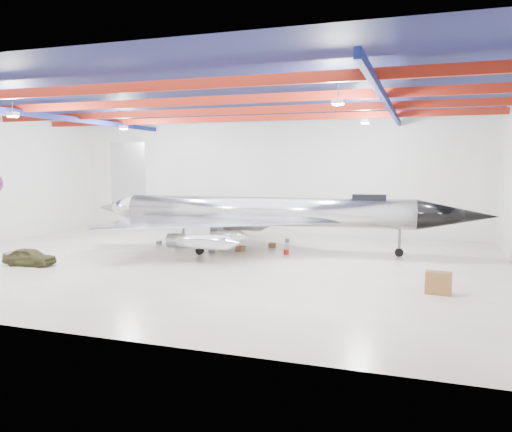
% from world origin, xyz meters
% --- Properties ---
extents(floor, '(40.00, 40.00, 0.00)m').
position_xyz_m(floor, '(0.00, 0.00, 0.00)').
color(floor, '#B7A992').
rests_on(floor, ground).
extents(wall_back, '(40.00, 0.00, 40.00)m').
position_xyz_m(wall_back, '(0.00, 15.00, 5.50)').
color(wall_back, silver).
rests_on(wall_back, floor).
extents(ceiling, '(40.00, 40.00, 0.00)m').
position_xyz_m(ceiling, '(0.00, 0.00, 11.00)').
color(ceiling, '#0A0F38').
rests_on(ceiling, wall_back).
extents(ceiling_structure, '(39.50, 29.50, 1.08)m').
position_xyz_m(ceiling_structure, '(0.00, 0.00, 10.32)').
color(ceiling_structure, maroon).
rests_on(ceiling_structure, ceiling).
extents(jet_aircraft, '(30.66, 18.75, 8.35)m').
position_xyz_m(jet_aircraft, '(2.76, 5.25, 2.74)').
color(jet_aircraft, silver).
rests_on(jet_aircraft, floor).
extents(jeep, '(3.54, 1.74, 1.16)m').
position_xyz_m(jeep, '(-10.28, -4.89, 0.58)').
color(jeep, '#3B3B1D').
rests_on(jeep, floor).
extents(desk, '(1.34, 0.78, 1.17)m').
position_xyz_m(desk, '(15.00, -4.06, 0.59)').
color(desk, brown).
rests_on(desk, floor).
extents(crate_ply, '(0.60, 0.52, 0.36)m').
position_xyz_m(crate_ply, '(-4.76, 5.57, 0.18)').
color(crate_ply, olive).
rests_on(crate_ply, floor).
extents(toolbox_red, '(0.54, 0.45, 0.35)m').
position_xyz_m(toolbox_red, '(-4.65, 6.92, 0.18)').
color(toolbox_red, maroon).
rests_on(toolbox_red, floor).
extents(engine_drum, '(0.49, 0.49, 0.44)m').
position_xyz_m(engine_drum, '(-0.79, 3.16, 0.22)').
color(engine_drum, '#59595B').
rests_on(engine_drum, floor).
extents(parts_bin, '(0.58, 0.48, 0.37)m').
position_xyz_m(parts_bin, '(2.85, 6.85, 0.19)').
color(parts_bin, olive).
rests_on(parts_bin, floor).
extents(crate_small, '(0.40, 0.32, 0.27)m').
position_xyz_m(crate_small, '(-6.54, 5.44, 0.14)').
color(crate_small, '#59595B').
rests_on(crate_small, floor).
extents(tool_chest, '(0.49, 0.49, 0.36)m').
position_xyz_m(tool_chest, '(4.68, 4.32, 0.18)').
color(tool_chest, maroon).
rests_on(tool_chest, floor).
extents(oil_barrel, '(0.74, 0.66, 0.43)m').
position_xyz_m(oil_barrel, '(1.04, 4.42, 0.21)').
color(oil_barrel, olive).
rests_on(oil_barrel, floor).
extents(spares_box, '(0.40, 0.40, 0.34)m').
position_xyz_m(spares_box, '(3.32, 9.76, 0.17)').
color(spares_box, '#59595B').
rests_on(spares_box, floor).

